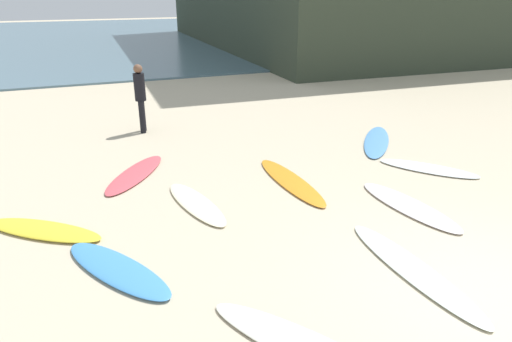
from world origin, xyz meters
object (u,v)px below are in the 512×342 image
(surfboard_3, at_px, (44,230))
(beachgoer_near, at_px, (140,95))
(surfboard_4, at_px, (135,174))
(surfboard_5, at_px, (196,203))
(surfboard_7, at_px, (428,168))
(surfboard_6, at_px, (291,181))
(surfboard_0, at_px, (409,206))
(surfboard_9, at_px, (117,269))
(surfboard_2, at_px, (413,269))
(surfboard_1, at_px, (377,141))

(surfboard_3, bearing_deg, beachgoer_near, 13.32)
(surfboard_4, bearing_deg, surfboard_5, 148.24)
(surfboard_7, bearing_deg, surfboard_6, 133.32)
(surfboard_7, bearing_deg, beachgoer_near, 97.71)
(surfboard_0, distance_m, surfboard_9, 4.86)
(surfboard_6, height_order, surfboard_9, surfboard_9)
(surfboard_4, height_order, surfboard_9, surfboard_9)
(surfboard_3, distance_m, surfboard_7, 7.33)
(surfboard_4, height_order, surfboard_6, surfboard_6)
(surfboard_3, bearing_deg, surfboard_0, -64.97)
(surfboard_4, relative_size, surfboard_7, 1.09)
(surfboard_7, bearing_deg, surfboard_5, 139.99)
(beachgoer_near, bearing_deg, surfboard_2, 29.85)
(surfboard_5, height_order, surfboard_9, surfboard_9)
(surfboard_5, xyz_separation_m, beachgoer_near, (-0.10, 4.76, 0.95))
(surfboard_4, distance_m, surfboard_7, 6.02)
(surfboard_9, bearing_deg, surfboard_5, -163.36)
(surfboard_4, bearing_deg, surfboard_3, 82.33)
(surfboard_2, bearing_deg, surfboard_5, -55.22)
(surfboard_2, distance_m, beachgoer_near, 8.16)
(surfboard_0, xyz_separation_m, surfboard_1, (1.66, 3.16, 0.00))
(surfboard_3, bearing_deg, surfboard_2, -84.17)
(surfboard_5, bearing_deg, beachgoer_near, -98.43)
(surfboard_5, bearing_deg, surfboard_3, -9.03)
(surfboard_6, height_order, surfboard_7, surfboard_6)
(surfboard_3, bearing_deg, surfboard_4, -3.31)
(surfboard_6, bearing_deg, surfboard_9, 27.04)
(beachgoer_near, bearing_deg, surfboard_1, 72.68)
(surfboard_7, height_order, beachgoer_near, beachgoer_near)
(surfboard_0, relative_size, surfboard_1, 0.85)
(surfboard_4, relative_size, beachgoer_near, 1.24)
(surfboard_2, distance_m, surfboard_9, 3.92)
(surfboard_5, relative_size, surfboard_6, 0.79)
(surfboard_5, bearing_deg, surfboard_1, -171.21)
(surfboard_0, bearing_deg, surfboard_7, 33.78)
(surfboard_1, bearing_deg, surfboard_7, 126.04)
(surfboard_9, distance_m, beachgoer_near, 6.53)
(surfboard_0, height_order, surfboard_6, surfboard_0)
(surfboard_1, height_order, surfboard_9, surfboard_9)
(surfboard_4, relative_size, surfboard_6, 0.86)
(surfboard_6, bearing_deg, beachgoer_near, -65.87)
(surfboard_0, bearing_deg, surfboard_6, 123.26)
(surfboard_0, relative_size, surfboard_2, 0.85)
(surfboard_4, xyz_separation_m, beachgoer_near, (0.67, 2.98, 0.95))
(surfboard_0, bearing_deg, surfboard_3, 160.46)
(surfboard_4, bearing_deg, beachgoer_near, -67.77)
(surfboard_6, distance_m, surfboard_9, 3.90)
(beachgoer_near, bearing_deg, surfboard_4, 1.26)
(surfboard_6, bearing_deg, surfboard_3, 3.25)
(surfboard_9, bearing_deg, surfboard_0, 151.56)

